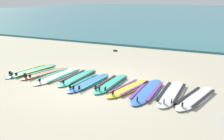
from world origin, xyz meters
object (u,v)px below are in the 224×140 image
at_px(surfboard_5, 111,83).
at_px(surfboard_8, 172,93).
at_px(surfboard_0, 32,71).
at_px(surfboard_2, 58,76).
at_px(surfboard_9, 196,98).
at_px(surfboard_7, 147,91).
at_px(surfboard_1, 44,74).
at_px(surfboard_6, 129,88).
at_px(surfboard_3, 78,77).
at_px(surfboard_4, 89,82).

xyz_separation_m(surfboard_5, surfboard_8, (1.87, -0.03, -0.00)).
height_order(surfboard_0, surfboard_8, same).
relative_size(surfboard_2, surfboard_9, 1.04).
height_order(surfboard_5, surfboard_7, same).
relative_size(surfboard_1, surfboard_2, 0.81).
bearing_deg(surfboard_6, surfboard_1, 177.94).
xyz_separation_m(surfboard_0, surfboard_8, (5.06, -0.11, -0.00)).
height_order(surfboard_2, surfboard_9, same).
bearing_deg(surfboard_5, surfboard_2, -179.43).
height_order(surfboard_0, surfboard_5, same).
bearing_deg(surfboard_7, surfboard_8, 12.78).
bearing_deg(surfboard_8, surfboard_3, 177.40).
xyz_separation_m(surfboard_5, surfboard_7, (1.22, -0.18, -0.00)).
relative_size(surfboard_4, surfboard_6, 1.04).
distance_m(surfboard_1, surfboard_7, 3.80).
bearing_deg(surfboard_6, surfboard_9, 1.30).
xyz_separation_m(surfboard_7, surfboard_9, (1.32, 0.07, 0.00)).
bearing_deg(surfboard_5, surfboard_4, -163.01).
bearing_deg(surfboard_4, surfboard_9, 1.57).
xyz_separation_m(surfboard_8, surfboard_9, (0.67, -0.08, -0.00)).
height_order(surfboard_0, surfboard_7, same).
xyz_separation_m(surfboard_2, surfboard_8, (3.85, -0.01, 0.00)).
xyz_separation_m(surfboard_0, surfboard_2, (1.21, -0.09, -0.00)).
height_order(surfboard_6, surfboard_9, same).
bearing_deg(surfboard_4, surfboard_2, 172.21).
bearing_deg(surfboard_9, surfboard_5, 177.46).
bearing_deg(surfboard_5, surfboard_8, -0.93).
bearing_deg(surfboard_5, surfboard_1, -179.12).
height_order(surfboard_0, surfboard_2, same).
bearing_deg(surfboard_6, surfboard_7, -2.26).
bearing_deg(surfboard_5, surfboard_7, -8.28).
relative_size(surfboard_3, surfboard_8, 0.92).
bearing_deg(surfboard_7, surfboard_4, -179.31).
bearing_deg(surfboard_1, surfboard_0, 169.51).
height_order(surfboard_4, surfboard_5, same).
relative_size(surfboard_0, surfboard_5, 1.06).
bearing_deg(surfboard_8, surfboard_7, -167.22).
bearing_deg(surfboard_6, surfboard_2, 177.05).
xyz_separation_m(surfboard_3, surfboard_7, (2.50, -0.29, -0.00)).
distance_m(surfboard_2, surfboard_6, 2.64).
distance_m(surfboard_5, surfboard_6, 0.68).
bearing_deg(surfboard_3, surfboard_8, -2.60).
xyz_separation_m(surfboard_1, surfboard_6, (3.24, -0.12, -0.00)).
relative_size(surfboard_2, surfboard_6, 1.11).
distance_m(surfboard_3, surfboard_8, 3.16).
relative_size(surfboard_1, surfboard_7, 0.78).
distance_m(surfboard_0, surfboard_6, 3.86).
relative_size(surfboard_0, surfboard_7, 0.94).
distance_m(surfboard_2, surfboard_9, 4.53).
bearing_deg(surfboard_1, surfboard_6, -2.06).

